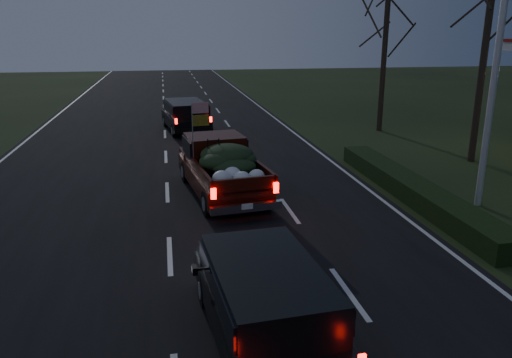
{
  "coord_description": "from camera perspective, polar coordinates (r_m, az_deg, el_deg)",
  "views": [
    {
      "loc": [
        0.07,
        -11.18,
        5.2
      ],
      "look_at": [
        2.43,
        1.72,
        1.3
      ],
      "focal_mm": 35.0,
      "sensor_mm": 36.0,
      "label": 1
    }
  ],
  "objects": [
    {
      "name": "lead_suv",
      "position": [
        27.11,
        -8.04,
        7.49
      ],
      "size": [
        2.53,
        4.84,
        1.33
      ],
      "rotation": [
        0.0,
        0.0,
        0.13
      ],
      "color": "black",
      "rests_on": "ground"
    },
    {
      "name": "bare_tree_far",
      "position": [
        27.65,
        14.63,
        16.1
      ],
      "size": [
        3.6,
        3.6,
        7.0
      ],
      "color": "black",
      "rests_on": "ground"
    },
    {
      "name": "road_asphalt",
      "position": [
        12.32,
        -9.83,
        -8.61
      ],
      "size": [
        14.0,
        120.0,
        0.02
      ],
      "primitive_type": "cube",
      "color": "black",
      "rests_on": "ground"
    },
    {
      "name": "light_pole",
      "position": [
        16.21,
        26.3,
        15.93
      ],
      "size": [
        0.5,
        0.9,
        9.16
      ],
      "color": "silver",
      "rests_on": "ground"
    },
    {
      "name": "ground",
      "position": [
        12.32,
        -9.82,
        -8.65
      ],
      "size": [
        120.0,
        120.0,
        0.0
      ],
      "primitive_type": "plane",
      "color": "black",
      "rests_on": "ground"
    },
    {
      "name": "rear_suv",
      "position": [
        8.62,
        1.01,
        -13.1
      ],
      "size": [
        2.21,
        4.4,
        1.23
      ],
      "rotation": [
        0.0,
        0.0,
        0.08
      ],
      "color": "black",
      "rests_on": "ground"
    },
    {
      "name": "bare_tree_mid",
      "position": [
        22.05,
        25.28,
        18.06
      ],
      "size": [
        3.6,
        3.6,
        8.5
      ],
      "color": "black",
      "rests_on": "ground"
    },
    {
      "name": "hedge_row",
      "position": [
        16.87,
        17.43,
        -1.1
      ],
      "size": [
        1.0,
        10.0,
        0.6
      ],
      "primitive_type": "cube",
      "color": "black",
      "rests_on": "ground"
    },
    {
      "name": "pickup_truck",
      "position": [
        16.32,
        -3.97,
        1.71
      ],
      "size": [
        2.65,
        5.44,
        2.74
      ],
      "rotation": [
        0.0,
        0.0,
        0.13
      ],
      "color": "#3A0F07",
      "rests_on": "ground"
    }
  ]
}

